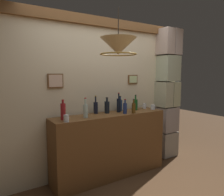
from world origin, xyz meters
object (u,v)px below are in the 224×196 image
Objects in this scene: liquor_bottle_rum at (96,107)px; liquor_bottle_port at (85,110)px; liquor_bottle_tequila at (119,105)px; liquor_bottle_vermouth at (120,105)px; liquor_bottle_rye at (63,111)px; glass_tumbler_highball at (66,118)px; glass_tumbler_rocks at (144,106)px; liquor_bottle_mezcal at (125,108)px; pendant_lamp at (118,47)px; liquor_bottle_vodka at (107,107)px; liquor_bottle_brandy at (136,104)px; glass_tumbler_shot at (153,107)px; liquor_bottle_scotch at (134,108)px.

liquor_bottle_port is (-0.27, -0.19, 0.01)m from liquor_bottle_rum.
liquor_bottle_vermouth is at bearing 43.19° from liquor_bottle_tequila.
liquor_bottle_port is at bearing -8.51° from liquor_bottle_rye.
glass_tumbler_highball is at bearing -162.42° from liquor_bottle_port.
liquor_bottle_port is at bearing -143.86° from liquor_bottle_rum.
liquor_bottle_tequila is 3.54× the size of glass_tumbler_rocks.
pendant_lamp is (-0.51, -0.55, 0.84)m from liquor_bottle_mezcal.
pendant_lamp is at bearing -126.47° from liquor_bottle_vermouth.
liquor_bottle_brandy is (0.57, 0.00, -0.00)m from liquor_bottle_vodka.
liquor_bottle_rye is 0.97× the size of liquor_bottle_port.
liquor_bottle_mezcal is (0.01, -0.15, -0.03)m from liquor_bottle_tequila.
glass_tumbler_highball is at bearing -167.71° from liquor_bottle_tequila.
glass_tumbler_highball is at bearing -94.76° from liquor_bottle_rye.
glass_tumbler_shot is at bearing -18.89° from liquor_bottle_vermouth.
glass_tumbler_rocks is at bearing 29.59° from liquor_bottle_scotch.
liquor_bottle_rum is 1.26× the size of liquor_bottle_scotch.
liquor_bottle_scotch is 0.50m from glass_tumbler_shot.
liquor_bottle_vermouth is 0.96× the size of liquor_bottle_brandy.
glass_tumbler_highball is at bearing 132.76° from pendant_lamp.
liquor_bottle_vermouth reaches higher than glass_tumbler_shot.
glass_tumbler_rocks is at bearing -2.14° from liquor_bottle_rum.
liquor_bottle_port is at bearing -172.36° from liquor_bottle_brandy.
liquor_bottle_scotch is 0.42× the size of pendant_lamp.
liquor_bottle_port is 0.34m from glass_tumbler_highball.
liquor_bottle_port is (-0.43, -0.13, 0.00)m from liquor_bottle_vodka.
pendant_lamp reaches higher than liquor_bottle_port.
glass_tumbler_highball is at bearing -164.55° from liquor_bottle_vermouth.
liquor_bottle_brandy is (0.37, 0.03, -0.02)m from liquor_bottle_tequila.
liquor_bottle_port reaches higher than liquor_bottle_scotch.
liquor_bottle_vodka is 0.86m from glass_tumbler_shot.
liquor_bottle_mezcal is at bearing -3.87° from liquor_bottle_port.
pendant_lamp is (-0.50, -0.71, 0.81)m from liquor_bottle_tequila.
liquor_bottle_port is 3.11× the size of glass_tumbler_highball.
liquor_bottle_tequila is at bearing 3.70° from liquor_bottle_rye.
liquor_bottle_port is at bearing -170.46° from liquor_bottle_tequila.
glass_tumbler_rocks is at bearing 19.50° from liquor_bottle_mezcal.
liquor_bottle_tequila is 0.37m from liquor_bottle_brandy.
glass_tumbler_rocks is at bearing 2.09° from liquor_bottle_vodka.
liquor_bottle_scotch is at bearing -32.31° from liquor_bottle_vodka.
liquor_bottle_rye is 1.58m from glass_tumbler_shot.
glass_tumbler_shot is at bearing 10.22° from liquor_bottle_scotch.
liquor_bottle_port is at bearing -172.61° from glass_tumbler_rocks.
liquor_bottle_vodka is 0.88× the size of liquor_bottle_port.
liquor_bottle_brandy is 1.34m from glass_tumbler_highball.
glass_tumbler_rocks is at bearing 5.04° from liquor_bottle_tequila.
glass_tumbler_rocks reaches higher than glass_tumbler_shot.
liquor_bottle_brandy is at bearing -4.65° from liquor_bottle_rum.
pendant_lamp reaches higher than liquor_bottle_vermouth.
pendant_lamp is at bearing -139.63° from liquor_bottle_brandy.
liquor_bottle_scotch is 1.17m from pendant_lamp.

